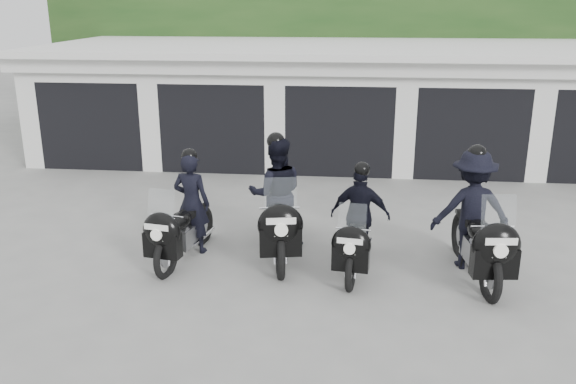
# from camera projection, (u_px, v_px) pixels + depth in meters

# --- Properties ---
(ground) EXTENTS (80.00, 80.00, 0.00)m
(ground) POSITION_uv_depth(u_px,v_px,m) (329.00, 270.00, 9.73)
(ground) COLOR gray
(ground) RESTS_ON ground
(garage_block) EXTENTS (16.40, 6.80, 2.96)m
(garage_block) POSITION_uv_depth(u_px,v_px,m) (342.00, 102.00, 16.94)
(garage_block) COLOR white
(garage_block) RESTS_ON ground
(background_vegetation) EXTENTS (20.00, 3.90, 5.80)m
(background_vegetation) POSITION_uv_depth(u_px,v_px,m) (356.00, 41.00, 21.11)
(background_vegetation) COLOR #1B3C16
(background_vegetation) RESTS_ON ground
(police_bike_a) EXTENTS (0.87, 2.13, 1.86)m
(police_bike_a) POSITION_uv_depth(u_px,v_px,m) (184.00, 216.00, 10.00)
(police_bike_a) COLOR black
(police_bike_a) RESTS_ON ground
(police_bike_b) EXTENTS (1.12, 2.40, 2.11)m
(police_bike_b) POSITION_uv_depth(u_px,v_px,m) (277.00, 203.00, 10.18)
(police_bike_b) COLOR black
(police_bike_b) RESTS_ON ground
(police_bike_c) EXTENTS (1.02, 2.02, 1.76)m
(police_bike_c) POSITION_uv_depth(u_px,v_px,m) (359.00, 223.00, 9.65)
(police_bike_c) COLOR black
(police_bike_c) RESTS_ON ground
(police_bike_d) EXTENTS (1.31, 2.39, 2.08)m
(police_bike_d) POSITION_uv_depth(u_px,v_px,m) (475.00, 218.00, 9.46)
(police_bike_d) COLOR black
(police_bike_d) RESTS_ON ground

